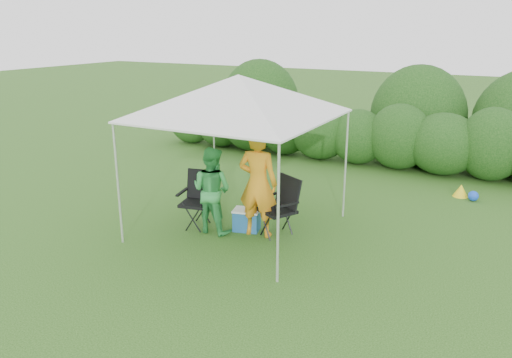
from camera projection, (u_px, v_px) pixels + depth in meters
The scene contains 10 objects.
ground at pixel (226, 238), 8.89m from camera, with size 70.00×70.00×0.00m, color #35631F.
hedge at pixel (344, 133), 13.65m from camera, with size 11.48×1.53×1.80m.
canopy at pixel (238, 96), 8.59m from camera, with size 3.10×3.10×2.83m.
chair_right at pixel (281, 202), 8.91m from camera, with size 0.82×0.80×1.06m.
chair_left at pixel (199, 195), 9.32m from camera, with size 0.74×0.69×1.04m.
man at pixel (258, 183), 8.76m from camera, with size 0.71×0.46×1.94m, color orange.
woman at pixel (212, 190), 8.97m from camera, with size 0.77×0.60×1.59m, color green.
cooler at pixel (247, 220), 9.18m from camera, with size 0.55×0.46×0.40m.
bottle at pixel (248, 204), 9.03m from camera, with size 0.06×0.06×0.24m, color #592D0C.
lawn_toy at pixel (464, 192), 10.95m from camera, with size 0.55×0.46×0.28m.
Camera 1 is at (4.33, -6.97, 3.62)m, focal length 35.00 mm.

